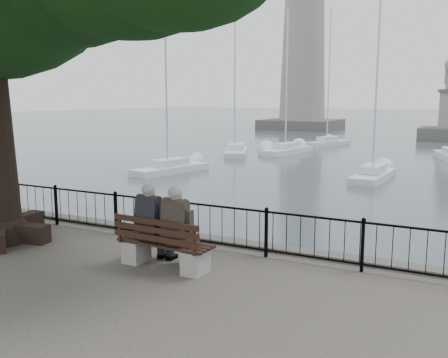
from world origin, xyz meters
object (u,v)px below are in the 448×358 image
Objects in this scene: bench at (163,250)px; person_left at (154,227)px; person_right at (181,231)px; lighthouse at (304,35)px.

person_left is (-0.29, 0.13, 0.40)m from bench.
person_right is (0.64, -0.03, 0.00)m from person_left.
bench is 1.21× the size of person_right.
person_right is (0.35, 0.10, 0.40)m from bench.
lighthouse is (-17.81, 60.98, 11.29)m from person_right.
person_left is at bearing 177.32° from person_right.
lighthouse reaches higher than person_right.
lighthouse is (-17.47, 61.08, 11.70)m from bench.
bench is at bearing -74.04° from lighthouse.
bench is 0.54m from person_right.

